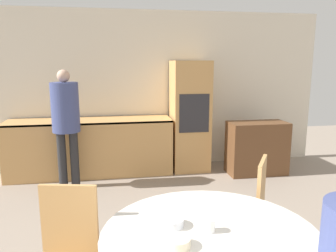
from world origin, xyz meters
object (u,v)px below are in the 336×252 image
(oven_unit, at_px, (190,116))
(cup, at_px, (209,225))
(bowl_near, at_px, (172,222))
(person_standing, at_px, (66,116))
(chair_far_right, at_px, (249,209))
(sideboard, at_px, (257,148))
(bowl_centre, at_px, (177,242))

(oven_unit, height_order, cup, oven_unit)
(cup, height_order, bowl_near, cup)
(bowl_near, bearing_deg, person_standing, 109.15)
(cup, bearing_deg, oven_unit, 78.31)
(cup, bearing_deg, chair_far_right, 50.69)
(sideboard, distance_m, person_standing, 2.96)
(oven_unit, distance_m, bowl_near, 3.45)
(sideboard, xyz_separation_m, person_standing, (-2.90, -0.12, 0.61))
(person_standing, distance_m, cup, 3.13)
(oven_unit, bearing_deg, cup, -101.69)
(oven_unit, distance_m, bowl_centre, 3.68)
(sideboard, distance_m, bowl_centre, 3.71)
(cup, distance_m, bowl_near, 0.23)
(person_standing, bearing_deg, cup, -67.86)
(person_standing, bearing_deg, sideboard, 2.38)
(oven_unit, xyz_separation_m, sideboard, (1.01, -0.42, -0.48))
(person_standing, relative_size, bowl_near, 11.10)
(oven_unit, height_order, bowl_centre, oven_unit)
(bowl_centre, bearing_deg, chair_far_right, 46.37)
(oven_unit, relative_size, chair_far_right, 1.82)
(sideboard, relative_size, cup, 11.60)
(chair_far_right, relative_size, bowl_centre, 6.75)
(chair_far_right, height_order, bowl_centre, chair_far_right)
(cup, xyz_separation_m, bowl_centre, (-0.22, -0.13, -0.01))
(oven_unit, bearing_deg, person_standing, -164.13)
(person_standing, distance_m, bowl_centre, 3.18)
(oven_unit, xyz_separation_m, chair_far_right, (-0.14, -2.73, -0.35))
(sideboard, height_order, chair_far_right, chair_far_right)
(person_standing, bearing_deg, chair_far_right, -51.38)
(oven_unit, relative_size, bowl_near, 11.90)
(chair_far_right, distance_m, person_standing, 2.85)
(person_standing, bearing_deg, bowl_centre, -72.42)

